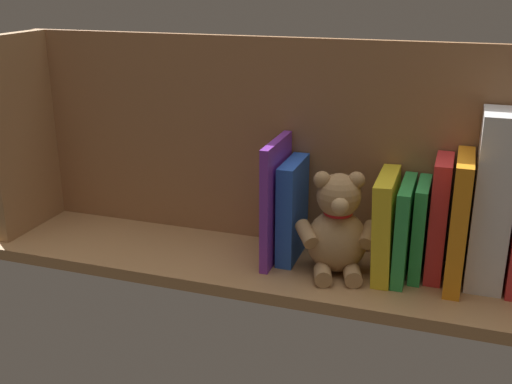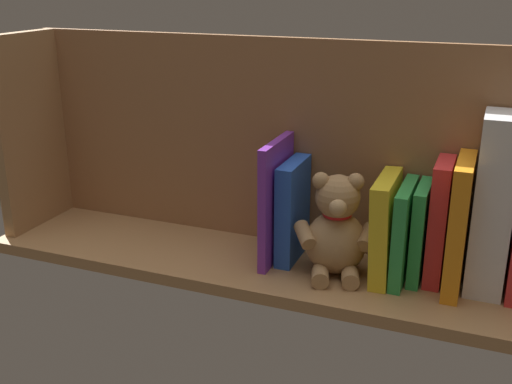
{
  "view_description": "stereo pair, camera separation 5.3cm",
  "coord_description": "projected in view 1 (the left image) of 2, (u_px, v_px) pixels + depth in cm",
  "views": [
    {
      "loc": [
        -33.47,
        99.01,
        49.96
      ],
      "look_at": [
        0.0,
        0.0,
        13.02
      ],
      "focal_mm": 43.46,
      "sensor_mm": 36.0,
      "label": 1
    },
    {
      "loc": [
        -38.42,
        97.19,
        49.96
      ],
      "look_at": [
        0.0,
        0.0,
        13.02
      ],
      "focal_mm": 43.46,
      "sensor_mm": 36.0,
      "label": 2
    }
  ],
  "objects": [
    {
      "name": "book_7",
      "position": [
        276.0,
        201.0,
        1.12
      ],
      "size": [
        1.51,
        14.69,
        22.49
      ],
      "primitive_type": "cube",
      "color": "purple",
      "rests_on": "ground_plane"
    },
    {
      "name": "book_4",
      "position": [
        404.0,
        230.0,
        1.06
      ],
      "size": [
        2.1,
        13.67,
        16.83
      ],
      "primitive_type": "cube",
      "color": "green",
      "rests_on": "ground_plane"
    },
    {
      "name": "book_5",
      "position": [
        386.0,
        225.0,
        1.07
      ],
      "size": [
        3.75,
        14.05,
        18.02
      ],
      "primitive_type": "cube",
      "rotation": [
        0.0,
        0.04,
        0.0
      ],
      "color": "yellow",
      "rests_on": "ground_plane"
    },
    {
      "name": "ground_plane",
      "position": [
        256.0,
        263.0,
        1.16
      ],
      "size": [
        102.88,
        24.52,
        2.2
      ],
      "primitive_type": "cube",
      "color": "#A87A4C"
    },
    {
      "name": "shelf_back_panel",
      "position": [
        273.0,
        143.0,
        1.18
      ],
      "size": [
        102.88,
        1.5,
        39.29
      ],
      "primitive_type": "cube",
      "color": "#9D6A43",
      "rests_on": "ground_plane"
    },
    {
      "name": "dictionary_thick_white",
      "position": [
        492.0,
        201.0,
        1.01
      ],
      "size": [
        5.96,
        10.55,
        29.7
      ],
      "primitive_type": "cube",
      "color": "silver",
      "rests_on": "ground_plane"
    },
    {
      "name": "book_6",
      "position": [
        293.0,
        210.0,
        1.13
      ],
      "size": [
        3.0,
        11.79,
        18.53
      ],
      "primitive_type": "cube",
      "color": "blue",
      "rests_on": "ground_plane"
    },
    {
      "name": "book_3",
      "position": [
        420.0,
        229.0,
        1.07
      ],
      "size": [
        2.03,
        11.12,
        16.77
      ],
      "primitive_type": "cube",
      "color": "green",
      "rests_on": "ground_plane"
    },
    {
      "name": "book_1",
      "position": [
        459.0,
        221.0,
        1.03
      ],
      "size": [
        2.71,
        13.91,
        22.31
      ],
      "primitive_type": "cube",
      "color": "orange",
      "rests_on": "ground_plane"
    },
    {
      "name": "shelf_side_divider",
      "position": [
        22.0,
        134.0,
        1.24
      ],
      "size": [
        2.4,
        18.52,
        39.29
      ],
      "primitive_type": "cube",
      "color": "#A87A4C",
      "rests_on": "ground_plane"
    },
    {
      "name": "teddy_bear",
      "position": [
        337.0,
        229.0,
        1.07
      ],
      "size": [
        14.39,
        13.77,
        18.46
      ],
      "rotation": [
        0.0,
        0.0,
        0.28
      ],
      "color": "tan",
      "rests_on": "ground_plane"
    },
    {
      "name": "book_2",
      "position": [
        439.0,
        218.0,
        1.05
      ],
      "size": [
        2.81,
        10.2,
        21.16
      ],
      "primitive_type": "cube",
      "color": "red",
      "rests_on": "ground_plane"
    }
  ]
}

